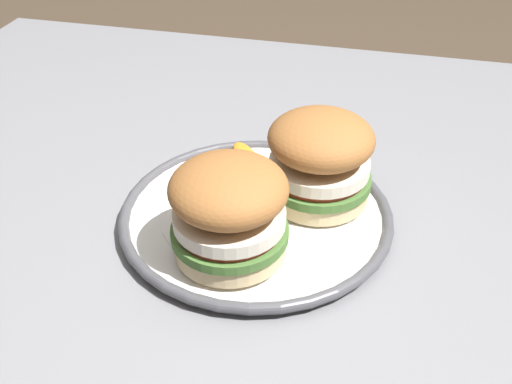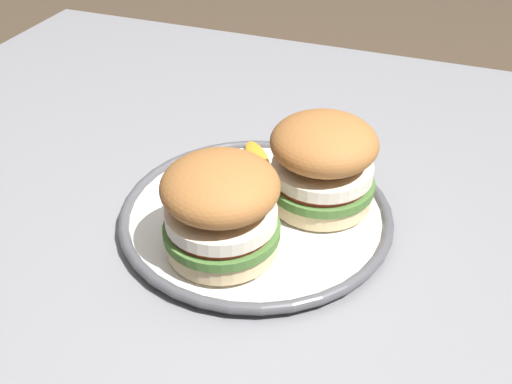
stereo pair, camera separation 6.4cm
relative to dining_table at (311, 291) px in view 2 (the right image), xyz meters
The scene contains 6 objects.
dining_table is the anchor object (origin of this frame).
dinner_plate 0.12m from the dining_table, ahead, with size 0.30×0.30×0.02m.
sandwich_half_left 0.16m from the dining_table, 80.41° to the right, with size 0.16×0.16×0.10m.
sandwich_half_right 0.19m from the dining_table, 45.71° to the left, with size 0.16×0.16×0.10m.
orange_peel_curled 0.16m from the dining_table, ahead, with size 0.08×0.08×0.01m.
orange_peel_strip_long 0.17m from the dining_table, 41.08° to the right, with size 0.06×0.08×0.01m.
Camera 2 is at (-0.12, 0.50, 1.15)m, focal length 43.20 mm.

